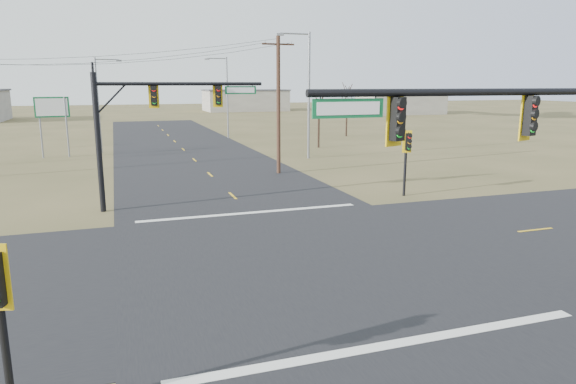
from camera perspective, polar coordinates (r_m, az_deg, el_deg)
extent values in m
plane|color=brown|center=(20.81, 1.07, -7.24)|extent=(320.00, 320.00, 0.00)
cube|color=black|center=(20.80, 1.07, -7.21)|extent=(160.00, 14.00, 0.02)
cube|color=black|center=(20.80, 1.07, -7.21)|extent=(14.00, 160.00, 0.02)
cube|color=silver|center=(14.54, 11.44, -16.26)|extent=(12.00, 0.40, 0.01)
cube|color=silver|center=(27.68, -4.14, -2.31)|extent=(12.00, 0.40, 0.01)
cylinder|color=black|center=(14.41, 22.05, 10.26)|extent=(10.33, 0.19, 0.19)
cube|color=#0D5D30|center=(12.17, 6.71, 9.22)|extent=(1.80, 0.05, 0.45)
cylinder|color=black|center=(29.15, -20.33, 5.06)|extent=(0.30, 0.30, 7.42)
cylinder|color=black|center=(29.18, -11.74, 11.69)|extent=(9.01, 0.19, 0.19)
cube|color=#0D5D30|center=(29.77, -5.28, 11.21)|extent=(1.80, 0.05, 0.45)
cylinder|color=black|center=(32.36, 12.90, 2.99)|extent=(0.17, 0.17, 3.91)
cylinder|color=black|center=(12.01, -29.00, -14.16)|extent=(0.16, 0.16, 3.73)
cylinder|color=#42291C|center=(39.31, -1.07, 9.49)|extent=(0.30, 0.30, 10.27)
cube|color=#42291C|center=(39.37, -1.10, 16.10)|extent=(2.51, 0.21, 0.12)
cylinder|color=gray|center=(52.92, -25.80, 6.44)|extent=(0.15, 0.15, 5.63)
cylinder|color=gray|center=(52.68, -23.36, 6.63)|extent=(0.15, 0.15, 5.63)
cube|color=#0D5D30|center=(52.68, -24.76, 8.56)|extent=(3.00, 0.34, 1.88)
cylinder|color=gray|center=(47.46, 2.33, 10.55)|extent=(0.23, 0.23, 11.32)
cylinder|color=gray|center=(47.17, 0.78, 17.18)|extent=(2.72, 0.14, 0.14)
cube|color=gray|center=(46.74, -0.87, 17.11)|extent=(0.67, 0.40, 0.20)
cylinder|color=gray|center=(65.81, -6.75, 10.32)|extent=(0.20, 0.20, 10.03)
cylinder|color=gray|center=(65.61, -7.92, 14.49)|extent=(2.41, 0.12, 0.12)
cube|color=gray|center=(65.39, -8.99, 14.38)|extent=(0.60, 0.43, 0.18)
cylinder|color=gray|center=(54.70, -20.34, 8.97)|extent=(0.19, 0.19, 9.32)
cylinder|color=gray|center=(54.69, -19.48, 13.71)|extent=(2.24, 0.11, 0.11)
cube|color=gray|center=(54.69, -18.27, 13.69)|extent=(0.53, 0.27, 0.17)
cylinder|color=black|center=(55.93, 3.43, 7.01)|extent=(0.21, 0.21, 4.02)
cylinder|color=black|center=(68.38, 6.53, 8.21)|extent=(0.21, 0.21, 4.85)
cube|color=#ADA89A|center=(132.40, -4.78, 10.07)|extent=(20.00, 12.00, 5.00)
cube|color=#ADA89A|center=(120.54, 12.40, 9.54)|extent=(18.00, 10.00, 4.50)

